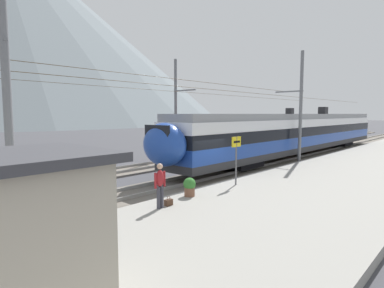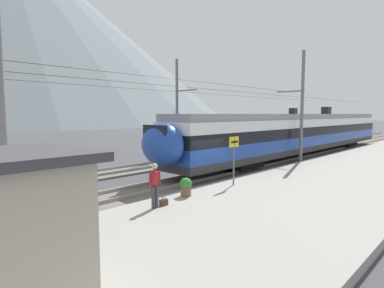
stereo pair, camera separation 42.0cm
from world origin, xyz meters
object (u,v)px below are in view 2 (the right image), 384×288
Objects in this scene: train_far_track at (275,128)px; potted_plant_platform_edge at (186,186)px; catenary_mast_mid at (300,107)px; handbag_beside_passenger at (164,202)px; passenger_walking at (155,183)px; catenary_mast_west at (0,116)px; train_near_platform at (302,132)px; catenary_mast_far_side at (178,108)px; platform_sign at (234,150)px.

train_far_track reaches higher than potted_plant_platform_edge.
catenary_mast_mid is 15.37m from handbag_beside_passenger.
catenary_mast_mid is 13.76m from potted_plant_platform_edge.
train_far_track is 0.61× the size of catenary_mast_mid.
passenger_walking reaches higher than handbag_beside_passenger.
train_near_platform is at bearing 4.19° from catenary_mast_west.
handbag_beside_passenger is at bearing -170.36° from train_near_platform.
potted_plant_platform_edge is at bearing -132.58° from catenary_mast_far_side.
catenary_mast_west reaches higher than potted_plant_platform_edge.
train_far_track is 12.03m from catenary_mast_mid.
train_near_platform is 24.22m from catenary_mast_west.
catenary_mast_mid is 25.57× the size of passenger_walking.
catenary_mast_far_side is 12.50m from platform_sign.
handbag_beside_passenger is at bearing -16.47° from catenary_mast_west.
platform_sign reaches higher than potted_plant_platform_edge.
catenary_mast_west is at bearing -150.20° from catenary_mast_far_side.
handbag_beside_passenger is at bearing -135.99° from catenary_mast_far_side.
train_near_platform is 42.88× the size of potted_plant_platform_edge.
train_near_platform is 0.79× the size of catenary_mast_far_side.
catenary_mast_far_side is at bearing 47.42° from potted_plant_platform_edge.
handbag_beside_passenger is (0.45, 0.03, -0.82)m from passenger_walking.
catenary_mast_west is (-24.11, -1.77, 1.55)m from train_near_platform.
train_near_platform is at bearing -133.09° from train_far_track.
catenary_mast_far_side is 15.98m from passenger_walking.
catenary_mast_far_side is (-8.08, 7.41, 2.14)m from train_near_platform.
train_near_platform reaches higher than platform_sign.
handbag_beside_passenger is (-24.18, -8.67, -1.76)m from train_far_track.
passenger_walking is at bearing -160.56° from train_far_track.
potted_plant_platform_edge is (-13.24, -1.11, -3.56)m from catenary_mast_mid.
catenary_mast_far_side is 14.46m from potted_plant_platform_edge.
catenary_mast_mid reaches higher than potted_plant_platform_edge.
passenger_walking is (-24.63, -8.69, -0.94)m from train_far_track.
train_near_platform is 14.30× the size of platform_sign.
catenary_mast_mid reaches higher than platform_sign.
catenary_mast_far_side is 25.57× the size of passenger_walking.
platform_sign is at bearing -167.80° from train_near_platform.
train_far_track is 72.02× the size of handbag_beside_passenger.
platform_sign is (-14.42, -3.12, -0.14)m from train_near_platform.
train_near_platform and train_far_track have the same top height.
train_near_platform is 17.86m from potted_plant_platform_edge.
catenary_mast_west reaches higher than train_far_track.
catenary_mast_mid reaches higher than train_far_track.
platform_sign is at bearing -7.92° from catenary_mast_west.
train_near_platform is 1.30× the size of train_far_track.
train_near_platform is 20.23× the size of passenger_walking.
potted_plant_platform_edge is (-17.56, -2.90, -1.45)m from train_near_platform.
train_far_track is at bearing -8.60° from catenary_mast_far_side.
catenary_mast_far_side reaches higher than platform_sign.
passenger_walking is (-11.48, -10.68, -3.09)m from catenary_mast_far_side.
train_far_track is at bearing 19.72° from handbag_beside_passenger.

